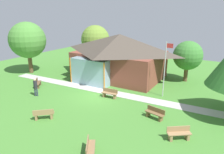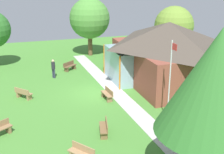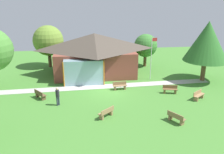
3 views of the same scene
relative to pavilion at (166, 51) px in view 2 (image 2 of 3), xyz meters
The scene contains 13 objects.
ground_plane 7.08m from the pavilion, 80.93° to the right, with size 44.00×44.00×0.00m, color #478433.
pavilion is the anchor object (origin of this frame).
footpath 5.74m from the pavilion, 78.26° to the right, with size 24.18×1.30×0.03m, color #BCB7B2.
flagpole 7.33m from the pavilion, 25.64° to the right, with size 0.64×0.08×5.20m.
bench_rear_near_path 6.87m from the pavilion, 68.51° to the right, with size 1.53×0.56×0.84m.
bench_mid_right 10.93m from the pavilion, 46.41° to the right, with size 1.56×0.77×0.84m.
bench_lawn_far_right 13.74m from the pavilion, 45.04° to the right, with size 1.47×1.24×0.84m.
bench_mid_left 9.69m from the pavilion, 128.03° to the right, with size 1.28×1.45×0.84m.
bench_front_center 12.28m from the pavilion, 88.74° to the right, with size 1.42×1.31×0.84m.
visitor_strolling_lawn 10.16m from the pavilion, 112.95° to the right, with size 0.34×0.34×1.74m.
tree_west_hedge 11.79m from the pavilion, 159.89° to the right, with size 4.57×4.57×6.58m.
tree_east_hedge 13.56m from the pavilion, 19.19° to the right, with size 5.07×5.07×7.01m.
tree_behind_pavilion_left 7.49m from the pavilion, 146.31° to the left, with size 4.22×4.22×5.90m.
Camera 2 is at (21.34, -5.66, 8.90)m, focal length 47.89 mm.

